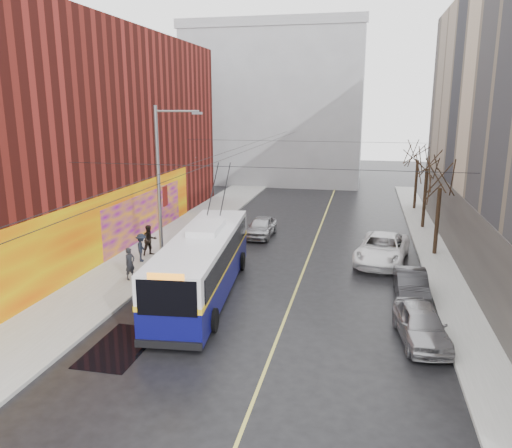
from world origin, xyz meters
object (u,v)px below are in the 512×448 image
at_px(tree_mid, 428,158).
at_px(tree_near, 441,175).
at_px(parked_car_c, 382,249).
at_px(pedestrian_b, 150,240).
at_px(pedestrian_c, 141,248).
at_px(tree_far, 418,151).
at_px(parked_car_b, 411,285).
at_px(trolleybus, 203,263).
at_px(following_car, 261,227).
at_px(parked_car_a, 421,324).
at_px(pedestrian_a, 130,264).
at_px(streetlight_pole, 161,184).

bearing_deg(tree_mid, tree_near, -90.00).
bearing_deg(parked_car_c, pedestrian_b, -162.11).
relative_size(tree_near, pedestrian_c, 3.88).
xyz_separation_m(tree_far, parked_car_b, (-2.00, -21.45, -4.48)).
bearing_deg(tree_near, trolleybus, -142.25).
relative_size(tree_near, parked_car_b, 1.59).
height_order(pedestrian_b, pedestrian_c, pedestrian_b).
bearing_deg(following_car, parked_car_b, -44.43).
xyz_separation_m(tree_far, trolleybus, (-11.83, -23.16, -3.54)).
bearing_deg(parked_car_a, pedestrian_a, 157.05).
xyz_separation_m(parked_car_a, parked_car_b, (0.00, 4.62, -0.05)).
xyz_separation_m(tree_mid, pedestrian_b, (-16.88, -11.06, -4.18)).
height_order(parked_car_c, pedestrian_a, pedestrian_a).
relative_size(parked_car_a, pedestrian_b, 2.27).
xyz_separation_m(tree_near, tree_mid, (0.00, 7.00, 0.28)).
relative_size(following_car, pedestrian_a, 2.42).
height_order(tree_mid, pedestrian_b, tree_mid).
distance_m(pedestrian_a, pedestrian_b, 4.28).
distance_m(tree_far, trolleybus, 26.24).
bearing_deg(streetlight_pole, tree_near, 21.62).
height_order(tree_near, tree_mid, tree_mid).
height_order(parked_car_b, parked_car_c, parked_car_c).
distance_m(tree_near, parked_car_b, 8.84).
relative_size(streetlight_pole, following_car, 2.19).
bearing_deg(trolleybus, parked_car_c, 34.08).
bearing_deg(pedestrian_a, pedestrian_c, 36.46).
relative_size(streetlight_pole, parked_car_b, 2.23).
relative_size(parked_car_c, pedestrian_c, 3.54).
bearing_deg(tree_far, parked_car_b, -95.33).
distance_m(following_car, pedestrian_c, 9.35).
height_order(streetlight_pole, tree_mid, streetlight_pole).
relative_size(trolleybus, pedestrian_c, 7.45).
bearing_deg(tree_mid, streetlight_pole, -139.35).
distance_m(tree_mid, trolleybus, 20.35).
relative_size(streetlight_pole, parked_car_c, 1.54).
height_order(following_car, pedestrian_a, pedestrian_a).
bearing_deg(pedestrian_c, pedestrian_b, -15.56).
relative_size(tree_near, tree_far, 0.97).
height_order(tree_mid, parked_car_c, tree_mid).
bearing_deg(tree_mid, pedestrian_a, -136.52).
distance_m(streetlight_pole, following_car, 9.97).
xyz_separation_m(pedestrian_a, pedestrian_b, (-0.77, 4.21, 0.08)).
distance_m(tree_near, tree_far, 14.00).
bearing_deg(tree_far, parked_car_a, -94.39).
xyz_separation_m(tree_mid, parked_car_c, (-3.20, -9.01, -4.44)).
bearing_deg(pedestrian_c, tree_mid, -71.33).
relative_size(trolleybus, pedestrian_b, 6.64).
xyz_separation_m(tree_near, parked_car_c, (-3.20, -2.01, -4.16)).
bearing_deg(trolleybus, pedestrian_c, 136.92).
distance_m(trolleybus, parked_car_a, 10.29).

